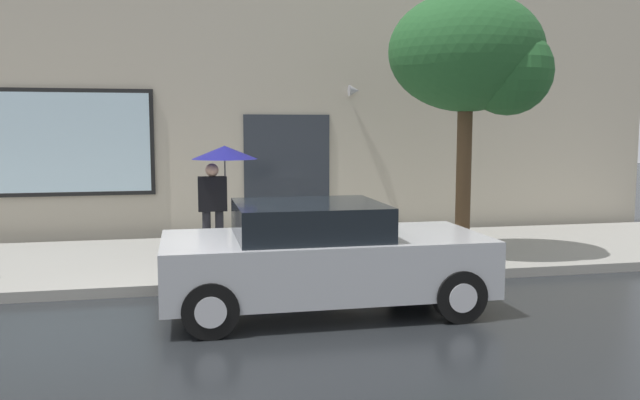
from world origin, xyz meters
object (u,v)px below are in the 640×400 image
object	(u,v)px
pedestrian_with_umbrella	(221,167)
street_tree	(475,57)
parked_car	(322,257)
fire_hydrant	(367,242)

from	to	relation	value
pedestrian_with_umbrella	street_tree	xyz separation A→B (m)	(4.14, -0.68, 1.80)
parked_car	pedestrian_with_umbrella	xyz separation A→B (m)	(-1.09, 2.87, 0.99)
parked_car	street_tree	bearing A→B (deg)	35.71
parked_car	fire_hydrant	xyz separation A→B (m)	(1.15, 1.92, -0.18)
fire_hydrant	pedestrian_with_umbrella	distance (m)	2.69
parked_car	fire_hydrant	world-z (taller)	parked_car
street_tree	parked_car	bearing A→B (deg)	-144.29
fire_hydrant	street_tree	size ratio (longest dim) A/B	0.17
pedestrian_with_umbrella	street_tree	bearing A→B (deg)	-9.27
parked_car	pedestrian_with_umbrella	size ratio (longest dim) A/B	2.15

